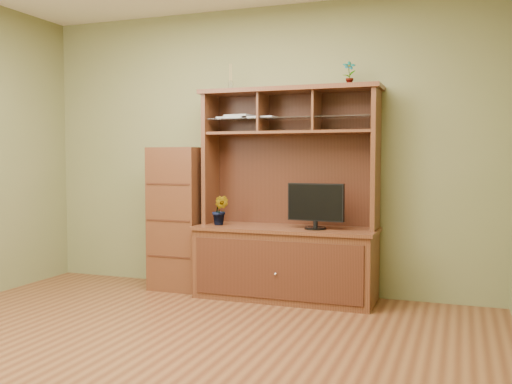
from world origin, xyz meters
The scene contains 8 objects.
room centered at (0.00, 0.00, 1.35)m, with size 4.54×4.04×2.74m.
media_hutch centered at (0.37, 1.73, 0.52)m, with size 1.66×0.61×1.90m.
monitor centered at (0.66, 1.65, 0.86)m, with size 0.50×0.19×0.40m.
orchid_plant centered at (-0.24, 1.65, 0.79)m, with size 0.15×0.12×0.27m, color #355B1F.
top_plant centered at (0.91, 1.80, 2.01)m, with size 0.11×0.08×0.22m, color #306D26.
reed_diffuser centered at (-0.20, 1.81, 2.00)m, with size 0.05×0.05×0.25m.
magazines centered at (-0.07, 1.80, 1.65)m, with size 0.56×0.21×0.04m.
side_cabinet centered at (-0.73, 1.76, 0.69)m, with size 0.49×0.45×1.37m.
Camera 1 is at (1.86, -3.17, 1.27)m, focal length 40.00 mm.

